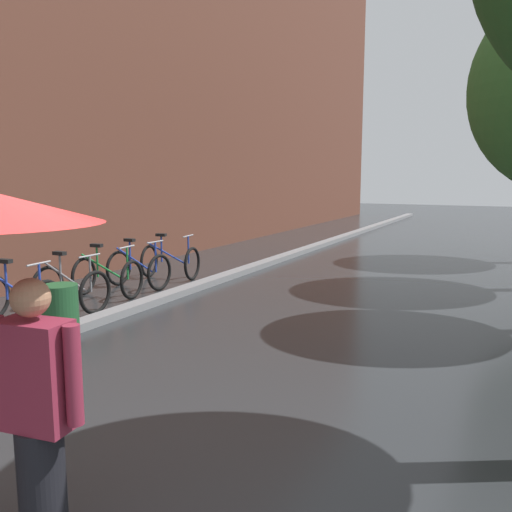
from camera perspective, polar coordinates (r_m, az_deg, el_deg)
The scene contains 8 objects.
building_facade at distance 17.81m, azimuth -19.88°, elevation 21.07°, with size 8.00×36.00×12.38m, color brown.
kerb_strip at distance 13.55m, azimuth 1.86°, elevation -0.46°, with size 0.30×36.00×0.12m, color slate.
parked_bicycle_1 at distance 8.68m, azimuth -23.92°, elevation -4.18°, with size 1.14×0.80×0.96m.
parked_bicycle_2 at distance 9.21m, azimuth -19.05°, elevation -3.21°, with size 1.09×0.72×0.96m.
parked_bicycle_3 at distance 10.05m, azimuth -15.48°, elevation -2.10°, with size 1.15×0.82×0.96m.
parked_bicycle_4 at distance 10.72m, azimuth -12.35°, elevation -1.34°, with size 1.10×0.74×0.96m.
parked_bicycle_5 at distance 11.55m, azimuth -9.07°, elevation -0.54°, with size 1.16×0.84×0.96m.
litter_bin at distance 7.10m, azimuth -19.99°, elevation -6.26°, with size 0.44×0.44×0.85m, color #1E4C28.
Camera 1 is at (2.36, -2.17, 2.17)m, focal length 37.74 mm.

